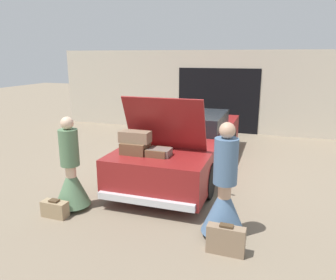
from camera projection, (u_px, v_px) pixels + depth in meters
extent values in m
plane|color=#7F705B|center=(187.00, 167.00, 7.91)|extent=(40.00, 40.00, 0.00)
cube|color=beige|center=(218.00, 92.00, 11.32)|extent=(12.00, 0.12, 2.80)
cube|color=black|center=(218.00, 101.00, 11.33)|extent=(2.80, 0.02, 2.20)
cube|color=maroon|center=(187.00, 146.00, 7.77)|extent=(1.81, 5.20, 0.70)
cube|color=#1E2328|center=(191.00, 121.00, 7.92)|extent=(1.59, 1.66, 0.39)
cylinder|color=black|center=(174.00, 136.00, 9.56)|extent=(0.18, 0.68, 0.68)
cylinder|color=black|center=(231.00, 140.00, 9.05)|extent=(0.18, 0.68, 0.68)
cylinder|color=black|center=(127.00, 171.00, 6.64)|extent=(0.18, 0.68, 0.68)
cylinder|color=black|center=(208.00, 181.00, 6.13)|extent=(0.18, 0.68, 0.68)
cube|color=silver|center=(145.00, 201.00, 5.41)|extent=(1.72, 0.10, 0.12)
cube|color=maroon|center=(165.00, 124.00, 6.06)|extent=(1.54, 0.44, 1.02)
cube|color=brown|center=(135.00, 148.00, 5.97)|extent=(0.46, 0.41, 0.21)
cube|color=#75665B|center=(160.00, 152.00, 5.83)|extent=(0.40, 0.29, 0.13)
cube|color=#8C7259|center=(135.00, 137.00, 5.91)|extent=(0.56, 0.27, 0.20)
cube|color=brown|center=(158.00, 152.00, 5.84)|extent=(0.37, 0.37, 0.13)
cylinder|color=beige|center=(72.00, 187.00, 5.69)|extent=(0.18, 0.18, 0.80)
cone|color=#567A56|center=(72.00, 185.00, 5.68)|extent=(0.61, 0.61, 0.72)
cylinder|color=#567A56|center=(69.00, 148.00, 5.51)|extent=(0.32, 0.32, 0.63)
sphere|color=beige|center=(67.00, 123.00, 5.41)|extent=(0.22, 0.22, 0.22)
cylinder|color=tan|center=(224.00, 210.00, 4.79)|extent=(0.19, 0.19, 0.84)
cone|color=slate|center=(224.00, 207.00, 4.78)|extent=(0.65, 0.65, 0.76)
cylinder|color=slate|center=(226.00, 161.00, 4.60)|extent=(0.34, 0.34, 0.67)
sphere|color=tan|center=(227.00, 130.00, 4.49)|extent=(0.23, 0.23, 0.23)
cube|color=#9E8460|center=(55.00, 209.00, 5.45)|extent=(0.45, 0.20, 0.27)
cube|color=#4C3823|center=(54.00, 200.00, 5.41)|extent=(0.16, 0.12, 0.02)
cube|color=#8C7259|center=(226.00, 240.00, 4.42)|extent=(0.52, 0.17, 0.40)
cube|color=#4C3823|center=(226.00, 226.00, 4.36)|extent=(0.18, 0.10, 0.02)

